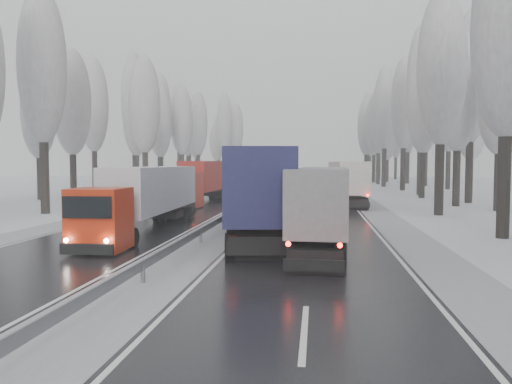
% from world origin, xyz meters
% --- Properties ---
extents(ground, '(260.00, 260.00, 0.00)m').
position_xyz_m(ground, '(0.00, 0.00, 0.00)').
color(ground, silver).
rests_on(ground, ground).
extents(carriageway_right, '(7.50, 200.00, 0.03)m').
position_xyz_m(carriageway_right, '(5.25, 30.00, 0.01)').
color(carriageway_right, black).
rests_on(carriageway_right, ground).
extents(carriageway_left, '(7.50, 200.00, 0.03)m').
position_xyz_m(carriageway_left, '(-5.25, 30.00, 0.01)').
color(carriageway_left, black).
rests_on(carriageway_left, ground).
extents(median_slush, '(3.00, 200.00, 0.04)m').
position_xyz_m(median_slush, '(0.00, 30.00, 0.02)').
color(median_slush, '#A9ACB1').
rests_on(median_slush, ground).
extents(shoulder_right, '(2.40, 200.00, 0.04)m').
position_xyz_m(shoulder_right, '(10.20, 30.00, 0.02)').
color(shoulder_right, '#A9ACB1').
rests_on(shoulder_right, ground).
extents(shoulder_left, '(2.40, 200.00, 0.04)m').
position_xyz_m(shoulder_left, '(-10.20, 30.00, 0.02)').
color(shoulder_left, '#A9ACB1').
rests_on(shoulder_left, ground).
extents(median_guardrail, '(0.12, 200.00, 0.76)m').
position_xyz_m(median_guardrail, '(0.00, 29.99, 0.60)').
color(median_guardrail, slate).
rests_on(median_guardrail, ground).
extents(tree_16, '(3.60, 3.60, 16.53)m').
position_xyz_m(tree_16, '(15.04, 15.67, 10.67)').
color(tree_16, black).
rests_on(tree_16, ground).
extents(tree_18, '(3.60, 3.60, 16.58)m').
position_xyz_m(tree_18, '(14.51, 27.03, 10.70)').
color(tree_18, black).
rests_on(tree_18, ground).
extents(tree_19, '(3.60, 3.60, 14.57)m').
position_xyz_m(tree_19, '(20.02, 31.03, 9.42)').
color(tree_19, black).
rests_on(tree_19, ground).
extents(tree_20, '(3.60, 3.60, 15.71)m').
position_xyz_m(tree_20, '(17.90, 35.17, 10.14)').
color(tree_20, black).
rests_on(tree_20, ground).
extents(tree_21, '(3.60, 3.60, 18.62)m').
position_xyz_m(tree_21, '(20.12, 39.17, 12.00)').
color(tree_21, black).
rests_on(tree_21, ground).
extents(tree_22, '(3.60, 3.60, 15.86)m').
position_xyz_m(tree_22, '(17.02, 45.60, 10.24)').
color(tree_22, black).
rests_on(tree_22, ground).
extents(tree_23, '(3.60, 3.60, 13.55)m').
position_xyz_m(tree_23, '(23.31, 49.60, 8.77)').
color(tree_23, black).
rests_on(tree_23, ground).
extents(tree_24, '(3.60, 3.60, 20.49)m').
position_xyz_m(tree_24, '(17.90, 51.02, 13.19)').
color(tree_24, black).
rests_on(tree_24, ground).
extents(tree_25, '(3.60, 3.60, 19.44)m').
position_xyz_m(tree_25, '(24.81, 55.02, 12.52)').
color(tree_25, black).
rests_on(tree_25, ground).
extents(tree_26, '(3.60, 3.60, 18.78)m').
position_xyz_m(tree_26, '(17.56, 61.27, 12.10)').
color(tree_26, black).
rests_on(tree_26, ground).
extents(tree_27, '(3.60, 3.60, 17.62)m').
position_xyz_m(tree_27, '(24.72, 65.27, 11.36)').
color(tree_27, black).
rests_on(tree_27, ground).
extents(tree_28, '(3.60, 3.60, 19.62)m').
position_xyz_m(tree_28, '(16.34, 71.95, 12.64)').
color(tree_28, black).
rests_on(tree_28, ground).
extents(tree_29, '(3.60, 3.60, 18.11)m').
position_xyz_m(tree_29, '(23.71, 75.95, 11.67)').
color(tree_29, black).
rests_on(tree_29, ground).
extents(tree_30, '(3.60, 3.60, 17.86)m').
position_xyz_m(tree_30, '(16.56, 81.70, 11.52)').
color(tree_30, black).
rests_on(tree_30, ground).
extents(tree_31, '(3.60, 3.60, 18.58)m').
position_xyz_m(tree_31, '(22.48, 85.70, 11.97)').
color(tree_31, black).
rests_on(tree_31, ground).
extents(tree_32, '(3.60, 3.60, 17.33)m').
position_xyz_m(tree_32, '(16.63, 89.21, 11.18)').
color(tree_32, black).
rests_on(tree_32, ground).
extents(tree_33, '(3.60, 3.60, 14.33)m').
position_xyz_m(tree_33, '(19.77, 93.21, 9.26)').
color(tree_33, black).
rests_on(tree_33, ground).
extents(tree_34, '(3.60, 3.60, 17.63)m').
position_xyz_m(tree_34, '(15.73, 96.32, 11.37)').
color(tree_34, black).
rests_on(tree_34, ground).
extents(tree_35, '(3.60, 3.60, 18.25)m').
position_xyz_m(tree_35, '(24.94, 100.32, 11.77)').
color(tree_35, black).
rests_on(tree_35, ground).
extents(tree_36, '(3.60, 3.60, 20.23)m').
position_xyz_m(tree_36, '(17.04, 106.16, 13.02)').
color(tree_36, black).
rests_on(tree_36, ground).
extents(tree_37, '(3.60, 3.60, 16.37)m').
position_xyz_m(tree_37, '(24.02, 110.16, 10.56)').
color(tree_37, black).
rests_on(tree_37, ground).
extents(tree_38, '(3.60, 3.60, 17.97)m').
position_xyz_m(tree_38, '(18.73, 116.73, 11.59)').
color(tree_38, black).
rests_on(tree_38, ground).
extents(tree_39, '(3.60, 3.60, 16.19)m').
position_xyz_m(tree_39, '(21.55, 120.73, 10.45)').
color(tree_39, black).
rests_on(tree_39, ground).
extents(tree_58, '(3.60, 3.60, 17.21)m').
position_xyz_m(tree_58, '(-15.13, 24.57, 11.10)').
color(tree_58, black).
rests_on(tree_58, ground).
extents(tree_60, '(3.60, 3.60, 14.84)m').
position_xyz_m(tree_60, '(-17.75, 34.20, 9.59)').
color(tree_60, black).
rests_on(tree_60, ground).
extents(tree_61, '(3.60, 3.60, 13.95)m').
position_xyz_m(tree_61, '(-23.52, 38.20, 9.02)').
color(tree_61, black).
rests_on(tree_61, ground).
extents(tree_62, '(3.60, 3.60, 16.04)m').
position_xyz_m(tree_62, '(-13.94, 43.73, 10.36)').
color(tree_62, black).
rests_on(tree_62, ground).
extents(tree_63, '(3.60, 3.60, 16.88)m').
position_xyz_m(tree_63, '(-21.85, 47.73, 10.89)').
color(tree_63, black).
rests_on(tree_63, ground).
extents(tree_64, '(3.60, 3.60, 15.42)m').
position_xyz_m(tree_64, '(-18.26, 52.71, 9.96)').
color(tree_64, black).
rests_on(tree_64, ground).
extents(tree_65, '(3.60, 3.60, 19.48)m').
position_xyz_m(tree_65, '(-20.05, 56.71, 12.55)').
color(tree_65, black).
rests_on(tree_65, ground).
extents(tree_66, '(3.60, 3.60, 15.23)m').
position_xyz_m(tree_66, '(-18.16, 62.35, 9.84)').
color(tree_66, black).
rests_on(tree_66, ground).
extents(tree_67, '(3.60, 3.60, 17.09)m').
position_xyz_m(tree_67, '(-19.54, 66.35, 11.03)').
color(tree_67, black).
rests_on(tree_67, ground).
extents(tree_68, '(3.60, 3.60, 16.65)m').
position_xyz_m(tree_68, '(-16.58, 69.11, 10.75)').
color(tree_68, black).
rests_on(tree_68, ground).
extents(tree_69, '(3.60, 3.60, 19.35)m').
position_xyz_m(tree_69, '(-21.42, 73.11, 12.46)').
color(tree_69, black).
rests_on(tree_69, ground).
extents(tree_70, '(3.60, 3.60, 17.09)m').
position_xyz_m(tree_70, '(-16.33, 79.19, 11.03)').
color(tree_70, black).
rests_on(tree_70, ground).
extents(tree_71, '(3.60, 3.60, 19.61)m').
position_xyz_m(tree_71, '(-21.09, 83.19, 12.63)').
color(tree_71, black).
rests_on(tree_71, ground).
extents(tree_72, '(3.60, 3.60, 15.11)m').
position_xyz_m(tree_72, '(-18.93, 88.54, 9.76)').
color(tree_72, black).
rests_on(tree_72, ground).
extents(tree_73, '(3.60, 3.60, 17.22)m').
position_xyz_m(tree_73, '(-21.82, 92.54, 11.11)').
color(tree_73, black).
rests_on(tree_73, ground).
extents(tree_74, '(3.60, 3.60, 19.68)m').
position_xyz_m(tree_74, '(-15.07, 99.33, 12.67)').
color(tree_74, black).
rests_on(tree_74, ground).
extents(tree_75, '(3.60, 3.60, 18.60)m').
position_xyz_m(tree_75, '(-24.20, 103.33, 11.99)').
color(tree_75, black).
rests_on(tree_75, ground).
extents(tree_76, '(3.60, 3.60, 18.55)m').
position_xyz_m(tree_76, '(-14.05, 108.72, 11.95)').
color(tree_76, black).
rests_on(tree_76, ground).
extents(tree_77, '(3.60, 3.60, 14.32)m').
position_xyz_m(tree_77, '(-19.66, 112.72, 9.26)').
color(tree_77, black).
rests_on(tree_77, ground).
extents(tree_78, '(3.60, 3.60, 19.55)m').
position_xyz_m(tree_78, '(-17.56, 115.31, 12.59)').
color(tree_78, black).
rests_on(tree_78, ground).
extents(tree_79, '(3.60, 3.60, 17.07)m').
position_xyz_m(tree_79, '(-20.33, 119.31, 11.01)').
color(tree_79, black).
rests_on(tree_79, ground).
extents(truck_grey_tarp, '(2.91, 14.27, 3.64)m').
position_xyz_m(truck_grey_tarp, '(5.80, 12.83, 2.12)').
color(truck_grey_tarp, '#4E4F54').
rests_on(truck_grey_tarp, ground).
extents(truck_blue_box, '(5.13, 17.67, 4.50)m').
position_xyz_m(truck_blue_box, '(2.31, 15.02, 2.62)').
color(truck_blue_box, '#1E1E4C').
rests_on(truck_blue_box, ground).
extents(truck_cream_box, '(3.21, 15.65, 3.99)m').
position_xyz_m(truck_cream_box, '(8.20, 36.58, 2.33)').
color(truck_cream_box, gray).
rests_on(truck_cream_box, ground).
extents(box_truck_distant, '(3.58, 8.42, 3.04)m').
position_xyz_m(box_truck_distant, '(4.43, 85.40, 1.55)').
color(box_truck_distant, silver).
rests_on(box_truck_distant, ground).
extents(truck_red_white, '(2.57, 14.26, 3.64)m').
position_xyz_m(truck_red_white, '(-3.87, 15.74, 2.13)').
color(truck_red_white, '#B7240A').
rests_on(truck_red_white, ground).
extents(truck_red_red, '(3.41, 15.88, 4.05)m').
position_xyz_m(truck_red_red, '(-5.06, 36.25, 2.36)').
color(truck_red_red, '#981708').
rests_on(truck_red_red, ground).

